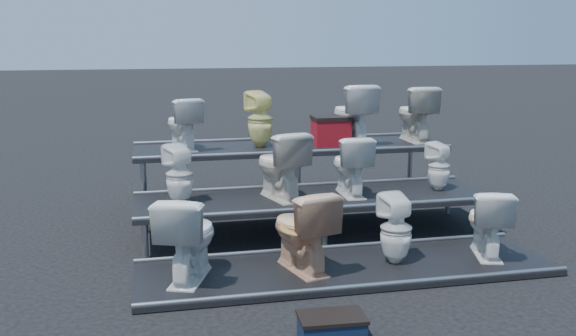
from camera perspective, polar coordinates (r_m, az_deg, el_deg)
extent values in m
plane|color=black|center=(7.77, 2.29, -5.84)|extent=(80.00, 80.00, 0.00)
cube|color=black|center=(6.58, 5.20, -8.91)|extent=(4.20, 1.20, 0.06)
cube|color=black|center=(7.70, 2.30, -4.21)|extent=(4.20, 1.20, 0.46)
cube|color=black|center=(8.88, 0.19, -0.72)|extent=(4.20, 1.20, 0.86)
imported|color=white|center=(6.16, -8.86, -6.05)|extent=(0.72, 0.93, 0.84)
imported|color=tan|center=(6.32, 1.24, -5.51)|extent=(0.66, 0.90, 0.83)
imported|color=white|center=(6.63, 9.57, -5.34)|extent=(0.36, 0.37, 0.72)
imported|color=white|center=(7.06, 17.30, -4.58)|extent=(0.60, 0.81, 0.73)
imported|color=white|center=(7.33, -9.63, -0.58)|extent=(0.41, 0.41, 0.68)
imported|color=beige|center=(7.46, -0.71, 0.28)|extent=(0.65, 0.88, 0.81)
imported|color=white|center=(7.69, 5.56, 0.26)|extent=(0.42, 0.72, 0.73)
imported|color=white|center=(8.12, 13.28, 0.15)|extent=(0.36, 0.36, 0.60)
imported|color=white|center=(8.55, -9.36, 3.91)|extent=(0.55, 0.75, 0.69)
imported|color=#F0E98E|center=(8.66, -2.49, 4.37)|extent=(0.44, 0.44, 0.75)
imported|color=white|center=(8.97, 5.71, 4.82)|extent=(0.55, 0.86, 0.83)
imported|color=beige|center=(9.31, 11.24, 4.77)|extent=(0.45, 0.78, 0.79)
cube|color=maroon|center=(8.84, 3.84, 3.18)|extent=(0.49, 0.40, 0.35)
cube|color=black|center=(5.17, 3.91, -14.14)|extent=(0.52, 0.33, 0.18)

